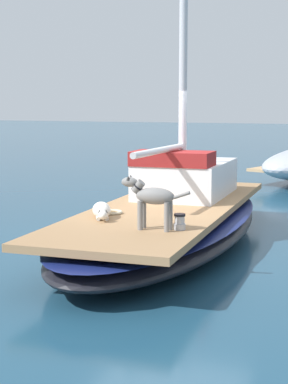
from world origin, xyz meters
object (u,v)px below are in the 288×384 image
object	(u,v)px
dog_grey	(152,198)
deck_winch	(180,222)
coiled_rope	(112,212)
sailboat_main	(167,225)
dog_white	(102,210)

from	to	relation	value
dog_grey	deck_winch	xyz separation A→B (m)	(0.34, 0.14, -0.32)
deck_winch	coiled_rope	distance (m)	1.53
dog_grey	coiled_rope	xyz separation A→B (m)	(-0.99, 0.89, -0.40)
sailboat_main	coiled_rope	bearing A→B (deg)	-116.53
dog_grey	coiled_rope	world-z (taller)	dog_grey
deck_winch	coiled_rope	bearing A→B (deg)	150.17
deck_winch	dog_grey	bearing A→B (deg)	-158.04
dog_white	coiled_rope	xyz separation A→B (m)	(-0.01, 0.37, -0.08)
sailboat_main	dog_white	bearing A→B (deg)	-109.77
dog_white	deck_winch	distance (m)	1.37
dog_white	dog_grey	distance (m)	1.15
sailboat_main	dog_grey	distance (m)	2.11
dog_grey	deck_winch	bearing A→B (deg)	21.96
dog_white	coiled_rope	world-z (taller)	dog_white
dog_white	coiled_rope	bearing A→B (deg)	91.75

